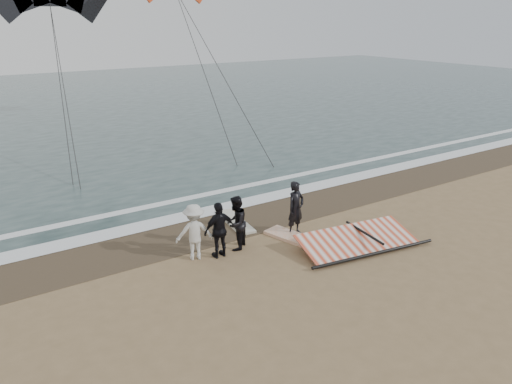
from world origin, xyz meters
TOP-DOWN VIEW (x-y plane):
  - ground at (0.00, 0.00)m, footprint 120.00×120.00m
  - sea at (0.00, 33.00)m, footprint 120.00×54.00m
  - wet_sand at (0.00, 4.50)m, footprint 120.00×2.80m
  - foam_near at (0.00, 5.90)m, footprint 120.00×0.90m
  - foam_far at (0.00, 7.60)m, footprint 120.00×0.45m
  - man_main at (0.31, 2.48)m, footprint 0.75×0.55m
  - board_white at (0.09, 1.90)m, footprint 1.36×2.70m
  - board_cream at (-0.90, 4.42)m, footprint 0.93×2.36m
  - trio_cluster at (-2.72, 2.60)m, footprint 2.58×1.12m
  - sail_rig at (1.24, 0.68)m, footprint 4.45×2.26m
  - kite_dark at (-1.93, 24.47)m, footprint 8.36×6.82m

SIDE VIEW (x-z plane):
  - ground at x=0.00m, z-range 0.00..0.00m
  - wet_sand at x=0.00m, z-range 0.00..0.01m
  - sea at x=0.00m, z-range 0.00..0.02m
  - foam_near at x=0.00m, z-range 0.02..0.03m
  - foam_far at x=0.00m, z-range 0.02..0.03m
  - board_cream at x=-0.90m, z-range 0.00..0.10m
  - board_white at x=0.09m, z-range 0.00..0.10m
  - sail_rig at x=1.24m, z-range -0.06..0.45m
  - trio_cluster at x=-2.72m, z-range -0.01..1.77m
  - man_main at x=0.31m, z-range 0.00..1.87m
  - kite_dark at x=-1.93m, z-range 0.07..15.75m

